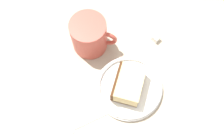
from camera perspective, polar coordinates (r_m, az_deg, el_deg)
name	(u,v)px	position (r cm, az deg, el deg)	size (l,w,h in cm)	color
ground_plane	(108,81)	(69.34, -0.84, -2.43)	(131.04, 131.04, 2.62)	tan
small_plate	(129,88)	(66.49, 3.65, -3.89)	(16.81, 16.81, 1.99)	white
cake_slice	(128,85)	(64.11, 3.55, -3.16)	(7.89, 9.90, 4.81)	#472814
tea_mug	(90,35)	(67.77, -4.84, 7.43)	(11.71, 9.09, 9.90)	#BF4C3F
teaspoon	(76,128)	(65.33, -7.82, -12.27)	(8.28, 9.58, 0.80)	silver
sugar_cube	(156,38)	(72.88, 9.43, 6.78)	(1.74, 1.74, 1.74)	white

